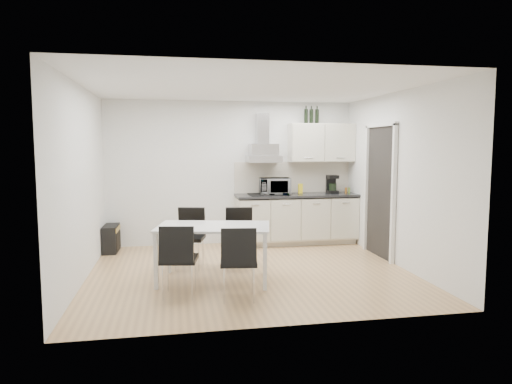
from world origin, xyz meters
The scene contains 15 objects.
ground centered at (0.00, 0.00, 0.00)m, with size 4.50×4.50×0.00m, color tan.
wall_back centered at (0.00, 2.00, 1.30)m, with size 4.50×0.10×2.60m, color white.
wall_front centered at (0.00, -2.00, 1.30)m, with size 4.50×0.10×2.60m, color white.
wall_left centered at (-2.25, 0.00, 1.30)m, with size 0.10×4.00×2.60m, color white.
wall_right centered at (2.25, 0.00, 1.30)m, with size 0.10×4.00×2.60m, color white.
ceiling centered at (0.00, 0.00, 2.60)m, with size 4.50×4.50×0.00m, color white.
doorway centered at (2.21, 0.55, 1.05)m, with size 0.08×1.04×2.10m, color white.
kitchenette centered at (1.19, 1.73, 0.83)m, with size 2.22×0.64×2.52m.
dining_table centered at (-0.55, -0.35, 0.67)m, with size 1.61×1.12×0.75m.
chair_far_left centered at (-0.84, 0.37, 0.44)m, with size 0.44×0.50×0.88m, color black, non-canonical shape.
chair_far_right centered at (-0.12, 0.24, 0.44)m, with size 0.44×0.50×0.88m, color black, non-canonical shape.
chair_near_left centered at (-1.01, -0.87, 0.44)m, with size 0.44×0.50×0.88m, color black, non-canonical shape.
chair_near_right centered at (-0.32, -1.11, 0.44)m, with size 0.44×0.50×0.88m, color black, non-canonical shape.
guitar_amp centered at (-2.12, 1.65, 0.23)m, with size 0.25×0.55×0.46m.
floor_speaker centered at (-1.11, 1.90, 0.16)m, with size 0.20×0.18×0.33m, color black.
Camera 1 is at (-1.06, -6.29, 1.81)m, focal length 32.00 mm.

